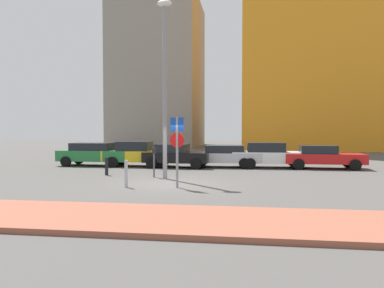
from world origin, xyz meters
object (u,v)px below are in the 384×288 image
parked_car_green (94,153)px  parked_car_yellow (138,154)px  parked_car_red (323,156)px  parked_car_white (268,155)px  parking_sign_post (177,143)px  street_lamp (165,76)px  traffic_bollard_mid (126,174)px  parked_car_black (176,155)px  parked_car_silver (226,155)px  parking_meter (154,158)px  traffic_bollard_near (107,166)px

parked_car_green → parked_car_yellow: size_ratio=1.03×
parked_car_yellow → parked_car_red: bearing=0.8°
parked_car_white → parking_sign_post: bearing=-115.6°
street_lamp → parked_car_yellow: bearing=117.8°
street_lamp → parking_sign_post: bearing=-67.7°
parked_car_green → traffic_bollard_mid: bearing=-60.0°
parked_car_black → traffic_bollard_mid: parked_car_black is taller
parked_car_black → parking_sign_post: 8.04m
parked_car_green → street_lamp: 9.00m
parked_car_silver → parking_sign_post: (-1.48, -8.37, 1.05)m
traffic_bollard_mid → parking_meter: bearing=84.0°
parked_car_yellow → traffic_bollard_mid: 8.62m
parked_car_white → parked_car_red: bearing=-2.7°
parked_car_white → street_lamp: size_ratio=0.54×
parked_car_silver → parking_meter: 6.21m
parked_car_red → parking_sign_post: parking_sign_post is taller
parked_car_red → parked_car_silver: bearing=179.7°
parking_meter → street_lamp: (0.65, -0.47, 3.87)m
parked_car_green → traffic_bollard_mid: parked_car_green is taller
parking_meter → parked_car_silver: bearing=59.1°
parked_car_white → parked_car_yellow: bearing=-177.9°
parked_car_black → parked_car_silver: size_ratio=0.93×
parked_car_silver → traffic_bollard_near: 7.55m
parked_car_white → traffic_bollard_near: bearing=-149.2°
parked_car_white → parking_sign_post: 9.46m
parking_meter → traffic_bollard_near: parking_meter is taller
parked_car_black → parking_meter: (-0.19, -4.79, 0.19)m
parked_car_silver → traffic_bollard_mid: bearing=-112.4°
parking_sign_post → parking_meter: (-1.70, 3.04, -0.85)m
parked_car_yellow → traffic_bollard_mid: bearing=-76.8°
parked_car_silver → parking_sign_post: 8.56m
parked_car_green → street_lamp: (5.82, -5.58, 4.01)m
parked_car_red → street_lamp: street_lamp is taller
parked_car_red → traffic_bollard_near: bearing=-157.2°
parking_meter → street_lamp: street_lamp is taller
parking_meter → traffic_bollard_near: 2.67m
parked_car_yellow → parking_sign_post: parking_sign_post is taller
parked_car_green → parking_meter: size_ratio=3.15×
parked_car_green → parked_car_silver: bearing=1.5°
parked_car_black → parked_car_yellow: bearing=172.0°
street_lamp → parked_car_black: bearing=94.9°
parked_car_green → street_lamp: street_lamp is taller
parked_car_silver → parking_meter: size_ratio=3.04×
parked_car_silver → parked_car_white: bearing=2.6°
parked_car_black → parked_car_white: bearing=6.7°
parked_car_yellow → parked_car_black: 2.53m
traffic_bollard_near → parked_car_green: bearing=119.1°
parked_car_silver → parking_sign_post: bearing=-100.0°
parked_car_white → traffic_bollard_mid: 10.63m
parking_sign_post → traffic_bollard_near: (-4.29, 3.51, -1.33)m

